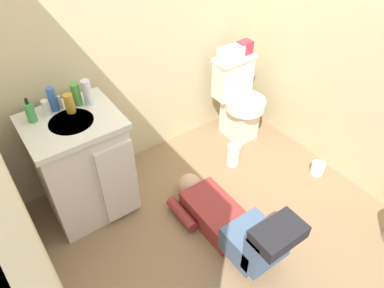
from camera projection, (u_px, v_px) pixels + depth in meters
ground_plane at (227, 230)px, 2.65m from camera, size 2.77×3.17×0.04m
wall_back at (136, 17)px, 2.54m from camera, size 2.43×0.08×2.40m
wall_left at (1, 187)px, 1.34m from camera, size 0.08×2.17×2.40m
wall_right at (378, 31)px, 2.36m from camera, size 0.08×2.17×2.40m
toilet at (238, 100)px, 3.23m from camera, size 0.36×0.46×0.75m
vanity_cabinet at (83, 166)px, 2.53m from camera, size 0.60×0.53×0.82m
faucet at (60, 103)px, 2.32m from camera, size 0.02×0.02×0.10m
person_plumber at (232, 223)px, 2.46m from camera, size 0.39×1.06×0.52m
tissue_box at (231, 53)px, 2.98m from camera, size 0.22×0.11×0.10m
toiletry_bag at (245, 48)px, 3.05m from camera, size 0.12×0.09×0.11m
soap_dispenser at (30, 112)px, 2.21m from camera, size 0.06×0.06×0.17m
bottle_white at (46, 108)px, 2.27m from camera, size 0.05×0.05×0.11m
bottle_blue at (53, 99)px, 2.29m from camera, size 0.05×0.05×0.17m
bottle_amber at (69, 103)px, 2.29m from camera, size 0.06×0.06×0.13m
bottle_green at (76, 94)px, 2.35m from camera, size 0.06×0.06×0.15m
bottle_clear at (87, 93)px, 2.34m from camera, size 0.06×0.06×0.18m
paper_towel_roll at (233, 155)px, 3.08m from camera, size 0.11×0.11×0.20m
toilet_paper_roll at (317, 168)px, 3.03m from camera, size 0.11×0.11×0.10m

